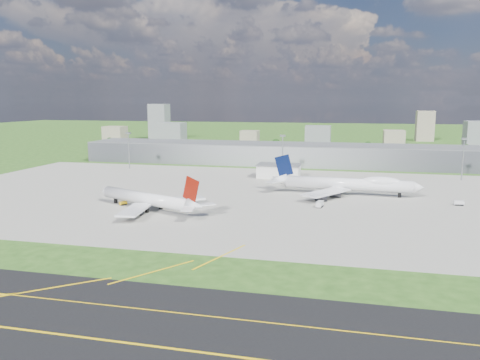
% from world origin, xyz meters
% --- Properties ---
extents(ground, '(1400.00, 1400.00, 0.00)m').
position_xyz_m(ground, '(0.00, 150.00, 0.00)').
color(ground, '#274B17').
rests_on(ground, ground).
extents(taxiway, '(1400.00, 60.00, 0.06)m').
position_xyz_m(taxiway, '(0.00, -110.00, 0.03)').
color(taxiway, black).
rests_on(taxiway, ground).
extents(apron, '(360.00, 190.00, 0.08)m').
position_xyz_m(apron, '(10.00, 40.00, 0.04)').
color(apron, gray).
rests_on(apron, ground).
extents(terminal, '(300.00, 42.00, 15.00)m').
position_xyz_m(terminal, '(0.00, 165.00, 7.50)').
color(terminal, gray).
rests_on(terminal, ground).
extents(ops_building, '(26.00, 16.00, 8.00)m').
position_xyz_m(ops_building, '(10.00, 100.00, 4.00)').
color(ops_building, silver).
rests_on(ops_building, ground).
extents(mast_west, '(3.50, 2.00, 25.90)m').
position_xyz_m(mast_west, '(-100.00, 115.00, 17.71)').
color(mast_west, gray).
rests_on(mast_west, ground).
extents(mast_center, '(3.50, 2.00, 25.90)m').
position_xyz_m(mast_center, '(10.00, 115.00, 17.71)').
color(mast_center, gray).
rests_on(mast_center, ground).
extents(mast_east, '(3.50, 2.00, 25.90)m').
position_xyz_m(mast_east, '(120.00, 115.00, 17.71)').
color(mast_east, gray).
rests_on(mast_east, ground).
extents(airliner_red_twin, '(60.99, 46.02, 17.65)m').
position_xyz_m(airliner_red_twin, '(-32.57, -1.67, 4.70)').
color(airliner_red_twin, silver).
rests_on(airliner_red_twin, ground).
extents(airliner_blue_quad, '(76.99, 60.35, 20.11)m').
position_xyz_m(airliner_blue_quad, '(52.52, 53.41, 5.59)').
color(airliner_blue_quad, silver).
rests_on(airliner_blue_quad, ground).
extents(tug_yellow, '(3.59, 3.79, 1.68)m').
position_xyz_m(tug_yellow, '(-48.48, 4.46, 0.88)').
color(tug_yellow, '#EAB40D').
rests_on(tug_yellow, ground).
extents(van_white_near, '(3.38, 5.73, 2.71)m').
position_xyz_m(van_white_near, '(40.57, 21.08, 1.36)').
color(van_white_near, silver).
rests_on(van_white_near, ground).
extents(van_white_far, '(4.65, 2.50, 2.35)m').
position_xyz_m(van_white_far, '(102.99, 39.41, 1.19)').
color(van_white_far, silver).
rests_on(van_white_far, ground).
extents(bldg_far_w, '(24.00, 20.00, 18.00)m').
position_xyz_m(bldg_far_w, '(-220.00, 320.00, 9.00)').
color(bldg_far_w, gray).
rests_on(bldg_far_w, ground).
extents(bldg_w, '(28.00, 22.00, 24.00)m').
position_xyz_m(bldg_w, '(-140.00, 300.00, 12.00)').
color(bldg_w, slate).
rests_on(bldg_w, ground).
extents(bldg_cw, '(20.00, 18.00, 14.00)m').
position_xyz_m(bldg_cw, '(-60.00, 340.00, 7.00)').
color(bldg_cw, gray).
rests_on(bldg_cw, ground).
extents(bldg_c, '(26.00, 20.00, 22.00)m').
position_xyz_m(bldg_c, '(20.00, 310.00, 11.00)').
color(bldg_c, slate).
rests_on(bldg_c, ground).
extents(bldg_ce, '(22.00, 24.00, 16.00)m').
position_xyz_m(bldg_ce, '(100.00, 350.00, 8.00)').
color(bldg_ce, gray).
rests_on(bldg_ce, ground).
extents(bldg_tall_w, '(22.00, 20.00, 44.00)m').
position_xyz_m(bldg_tall_w, '(-180.00, 360.00, 22.00)').
color(bldg_tall_w, slate).
rests_on(bldg_tall_w, ground).
extents(bldg_tall_e, '(20.00, 18.00, 36.00)m').
position_xyz_m(bldg_tall_e, '(140.00, 410.00, 18.00)').
color(bldg_tall_e, gray).
rests_on(bldg_tall_e, ground).
extents(tree_far_w, '(7.20, 7.20, 8.80)m').
position_xyz_m(tree_far_w, '(-200.00, 270.00, 5.18)').
color(tree_far_w, '#382314').
rests_on(tree_far_w, ground).
extents(tree_w, '(6.75, 6.75, 8.25)m').
position_xyz_m(tree_w, '(-110.00, 265.00, 4.86)').
color(tree_w, '#382314').
rests_on(tree_w, ground).
extents(tree_c, '(8.10, 8.10, 9.90)m').
position_xyz_m(tree_c, '(-20.00, 280.00, 5.84)').
color(tree_c, '#382314').
rests_on(tree_c, ground).
extents(tree_e, '(7.65, 7.65, 9.35)m').
position_xyz_m(tree_e, '(70.00, 275.00, 5.51)').
color(tree_e, '#382314').
rests_on(tree_e, ground).
extents(tree_far_e, '(6.30, 6.30, 7.70)m').
position_xyz_m(tree_far_e, '(160.00, 285.00, 4.53)').
color(tree_far_e, '#382314').
rests_on(tree_far_e, ground).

